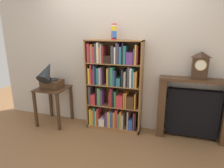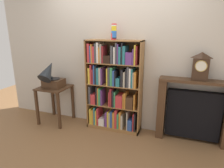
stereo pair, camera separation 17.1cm
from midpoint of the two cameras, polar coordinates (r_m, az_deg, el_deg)
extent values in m
cube|color=brown|center=(3.52, -1.60, -13.92)|extent=(7.87, 6.40, 0.02)
cube|color=beige|center=(3.38, 1.32, 8.45)|extent=(4.87, 0.08, 2.60)
cube|color=olive|center=(3.50, -8.13, -0.11)|extent=(0.02, 0.29, 1.57)
cube|color=olive|center=(3.23, 7.00, -1.41)|extent=(0.02, 0.29, 1.57)
cube|color=brown|center=(3.47, -0.17, -0.11)|extent=(0.95, 0.01, 1.57)
cube|color=olive|center=(3.20, -0.93, 12.65)|extent=(0.95, 0.29, 0.02)
cube|color=olive|center=(3.62, -0.82, -12.22)|extent=(0.95, 0.29, 0.06)
cube|color=gold|center=(3.65, -7.25, -9.08)|extent=(0.03, 0.20, 0.29)
cube|color=gold|center=(3.64, -6.84, -9.33)|extent=(0.02, 0.19, 0.27)
cube|color=orange|center=(3.65, -6.30, -9.10)|extent=(0.02, 0.25, 0.28)
cube|color=teal|center=(3.63, -5.94, -8.91)|extent=(0.03, 0.23, 0.32)
cube|color=gold|center=(3.61, -5.61, -9.42)|extent=(0.02, 0.20, 0.27)
cube|color=#C63338|center=(3.61, -5.05, -9.06)|extent=(0.03, 0.23, 0.32)
cube|color=white|center=(3.62, -3.95, -10.59)|extent=(0.10, 0.22, 0.13)
cube|color=#663884|center=(3.56, -2.68, -9.93)|extent=(0.04, 0.21, 0.26)
cube|color=gold|center=(3.55, -2.06, -9.79)|extent=(0.03, 0.22, 0.28)
cube|color=#B2A893|center=(3.53, -1.69, -10.01)|extent=(0.02, 0.20, 0.27)
cube|color=#2D519E|center=(3.52, -1.12, -9.86)|extent=(0.03, 0.21, 0.30)
cube|color=orange|center=(3.51, -0.49, -10.07)|extent=(0.04, 0.20, 0.28)
cube|color=#C63338|center=(3.48, 0.13, -9.83)|extent=(0.04, 0.19, 0.33)
cube|color=#388E56|center=(3.50, 0.81, -10.28)|extent=(0.03, 0.22, 0.27)
cube|color=orange|center=(3.49, 1.44, -9.98)|extent=(0.03, 0.24, 0.31)
cube|color=#B2A893|center=(3.49, 1.96, -10.44)|extent=(0.03, 0.24, 0.26)
cube|color=#B2A893|center=(3.45, 3.45, -10.14)|extent=(0.02, 0.23, 0.33)
cube|color=#2D519E|center=(3.46, 4.17, -11.43)|extent=(0.08, 0.19, 0.19)
cube|color=#C63338|center=(3.44, 5.23, -10.46)|extent=(0.02, 0.23, 0.31)
cube|color=black|center=(3.43, 5.64, -10.51)|extent=(0.02, 0.22, 0.32)
cube|color=olive|center=(3.45, -0.85, -6.19)|extent=(0.91, 0.27, 0.02)
cube|color=#424247|center=(3.51, -7.38, -2.95)|extent=(0.03, 0.23, 0.32)
cube|color=#C63338|center=(3.49, -6.58, -4.27)|extent=(0.08, 0.18, 0.18)
cube|color=black|center=(3.45, -5.39, -3.24)|extent=(0.02, 0.21, 0.32)
cube|color=orange|center=(3.44, -5.06, -3.38)|extent=(0.02, 0.20, 0.31)
cube|color=#388E56|center=(3.44, -4.59, -3.49)|extent=(0.03, 0.22, 0.30)
cube|color=#663884|center=(3.42, -4.09, -3.75)|extent=(0.02, 0.20, 0.28)
cube|color=#C63338|center=(3.38, -1.85, -4.15)|extent=(0.02, 0.19, 0.26)
cube|color=maroon|center=(3.38, -1.29, -3.65)|extent=(0.04, 0.22, 0.32)
cube|color=black|center=(3.36, -0.73, -4.02)|extent=(0.03, 0.20, 0.29)
cube|color=#388E56|center=(3.35, -0.20, -4.23)|extent=(0.02, 0.20, 0.27)
cube|color=#C63338|center=(3.36, 1.09, -4.74)|extent=(0.12, 0.23, 0.21)
cube|color=orange|center=(3.33, 2.44, -4.47)|extent=(0.02, 0.24, 0.26)
cube|color=orange|center=(3.32, 2.87, -4.48)|extent=(0.02, 0.22, 0.27)
cube|color=#472D1C|center=(3.29, 3.98, -5.27)|extent=(0.12, 0.16, 0.21)
cube|color=orange|center=(3.30, 5.53, -4.75)|extent=(0.02, 0.24, 0.26)
cube|color=olive|center=(3.33, -0.88, -0.25)|extent=(0.91, 0.27, 0.02)
cube|color=gold|center=(3.40, -7.68, 2.49)|extent=(0.04, 0.19, 0.27)
cube|color=#C63338|center=(3.39, -7.11, 2.98)|extent=(0.02, 0.22, 0.33)
cube|color=maroon|center=(3.40, -6.54, 2.37)|extent=(0.03, 0.23, 0.26)
cube|color=#2D519E|center=(3.36, -6.24, 2.86)|extent=(0.02, 0.20, 0.33)
cube|color=black|center=(3.35, -5.81, 2.70)|extent=(0.03, 0.20, 0.31)
cube|color=teal|center=(3.34, -5.19, 2.44)|extent=(0.04, 0.21, 0.28)
cube|color=#B2A893|center=(3.34, -4.48, 2.50)|extent=(0.03, 0.23, 0.29)
cube|color=#663884|center=(3.34, -3.98, 2.41)|extent=(0.02, 0.24, 0.28)
cube|color=gold|center=(3.30, -2.29, 2.35)|extent=(0.02, 0.25, 0.29)
cube|color=#424247|center=(3.29, -1.79, 2.48)|extent=(0.03, 0.24, 0.31)
cube|color=#388E56|center=(3.27, -1.15, 2.42)|extent=(0.04, 0.23, 0.31)
cube|color=#2D519E|center=(3.26, -0.50, 1.96)|extent=(0.03, 0.23, 0.26)
cube|color=black|center=(3.24, -0.06, 1.80)|extent=(0.02, 0.20, 0.25)
cube|color=teal|center=(3.24, 0.65, 0.75)|extent=(0.06, 0.19, 0.14)
cube|color=black|center=(3.22, 1.87, 1.95)|extent=(0.04, 0.22, 0.28)
cube|color=#B2A893|center=(3.23, 2.64, 1.68)|extent=(0.03, 0.25, 0.25)
cube|color=black|center=(3.21, 3.17, 2.10)|extent=(0.02, 0.24, 0.30)
cube|color=#424247|center=(3.18, 3.55, 2.23)|extent=(0.03, 0.19, 0.33)
cube|color=white|center=(3.18, 4.20, 2.02)|extent=(0.03, 0.20, 0.31)
cube|color=teal|center=(3.19, 4.83, 1.99)|extent=(0.02, 0.23, 0.31)
cube|color=#B2A893|center=(3.17, 5.12, 1.43)|extent=(0.02, 0.20, 0.25)
cube|color=orange|center=(3.19, 5.70, 1.54)|extent=(0.03, 0.24, 0.26)
cube|color=olive|center=(3.25, -0.90, 6.08)|extent=(0.91, 0.27, 0.02)
cube|color=#C63338|center=(3.33, -7.92, 9.02)|extent=(0.04, 0.19, 0.31)
cube|color=#2D519E|center=(3.32, -7.35, 8.74)|extent=(0.02, 0.19, 0.28)
cube|color=orange|center=(3.32, -6.98, 8.96)|extent=(0.02, 0.21, 0.30)
cube|color=#C63338|center=(3.32, -6.32, 8.68)|extent=(0.04, 0.24, 0.26)
cube|color=#424247|center=(3.29, -5.85, 9.06)|extent=(0.03, 0.20, 0.32)
cube|color=white|center=(3.29, -5.10, 9.20)|extent=(0.03, 0.24, 0.33)
cube|color=orange|center=(3.28, -4.61, 8.53)|extent=(0.02, 0.24, 0.25)
cube|color=#B2A893|center=(3.27, -4.19, 8.97)|extent=(0.02, 0.24, 0.30)
cube|color=maroon|center=(3.24, -3.80, 8.67)|extent=(0.03, 0.20, 0.28)
cube|color=black|center=(3.22, -2.59, 7.28)|extent=(0.11, 0.19, 0.12)
cube|color=#424247|center=(3.19, -1.00, 8.65)|extent=(0.04, 0.21, 0.28)
cube|color=white|center=(3.18, -0.34, 8.44)|extent=(0.03, 0.20, 0.26)
cube|color=#424247|center=(3.18, 0.22, 9.05)|extent=(0.03, 0.22, 0.33)
cube|color=#663884|center=(3.17, 0.68, 8.87)|extent=(0.02, 0.22, 0.31)
cube|color=teal|center=(3.16, 1.25, 8.48)|extent=(0.04, 0.22, 0.27)
cube|color=black|center=(3.13, 1.81, 9.01)|extent=(0.02, 0.19, 0.34)
cube|color=teal|center=(3.15, 2.50, 8.56)|extent=(0.04, 0.23, 0.29)
cube|color=#663884|center=(3.11, 3.76, 7.57)|extent=(0.10, 0.17, 0.19)
cube|color=#663884|center=(3.12, 5.14, 8.11)|extent=(0.02, 0.24, 0.25)
cube|color=gold|center=(3.11, 5.63, 8.61)|extent=(0.02, 0.24, 0.31)
cube|color=maroon|center=(3.10, 6.06, 8.41)|extent=(0.02, 0.21, 0.29)
cylinder|color=red|center=(3.20, -1.07, 13.72)|extent=(0.08, 0.08, 0.10)
cylinder|color=black|center=(3.19, -1.07, 14.04)|extent=(0.08, 0.08, 0.10)
cylinder|color=blue|center=(3.19, -1.08, 14.37)|extent=(0.08, 0.08, 0.10)
cylinder|color=green|center=(3.19, -1.02, 14.70)|extent=(0.08, 0.08, 0.10)
cylinder|color=blue|center=(3.19, -1.04, 15.03)|extent=(0.08, 0.08, 0.10)
cylinder|color=white|center=(3.19, -1.05, 15.36)|extent=(0.08, 0.08, 0.10)
cylinder|color=yellow|center=(3.19, -1.02, 15.69)|extent=(0.08, 0.08, 0.10)
cylinder|color=white|center=(3.19, -1.06, 16.02)|extent=(0.08, 0.08, 0.10)
cylinder|color=red|center=(3.19, -1.07, 16.35)|extent=(0.08, 0.08, 0.10)
cube|color=#472D1C|center=(3.76, -18.25, -1.22)|extent=(0.53, 0.54, 0.02)
cube|color=#472D1C|center=(3.83, -22.72, -6.85)|extent=(0.04, 0.04, 0.67)
cube|color=#472D1C|center=(3.56, -16.79, -7.98)|extent=(0.04, 0.04, 0.67)
cube|color=#472D1C|center=(4.18, -18.68, -4.59)|extent=(0.04, 0.04, 0.67)
cube|color=#472D1C|center=(3.93, -13.03, -5.42)|extent=(0.04, 0.04, 0.67)
cube|color=#472D1C|center=(3.73, -18.36, 0.03)|extent=(0.35, 0.28, 0.15)
cylinder|color=black|center=(3.71, -18.47, 1.22)|extent=(0.24, 0.24, 0.01)
cylinder|color=#1E2328|center=(3.68, -18.88, 1.42)|extent=(0.03, 0.03, 0.06)
cone|color=#1E2328|center=(3.58, -19.87, 3.47)|extent=(0.24, 0.42, 0.42)
cube|color=#472D1C|center=(3.17, 22.10, 1.07)|extent=(1.08, 0.24, 0.04)
cube|color=#472D1C|center=(3.32, 12.85, -6.72)|extent=(0.12, 0.22, 0.97)
cube|color=black|center=(3.38, 21.08, -7.88)|extent=(0.80, 0.12, 0.78)
cube|color=#382316|center=(3.14, 22.86, 4.23)|extent=(0.22, 0.12, 0.32)
pyramid|color=#382316|center=(3.11, 23.26, 7.92)|extent=(0.22, 0.12, 0.09)
cylinder|color=silver|center=(3.07, 23.08, 5.07)|extent=(0.15, 0.01, 0.15)
torus|color=#B79347|center=(3.07, 23.09, 5.06)|extent=(0.16, 0.01, 0.16)
camera|label=1|loc=(0.09, -91.47, -0.42)|focal=31.25mm
camera|label=2|loc=(0.09, 88.53, 0.42)|focal=31.25mm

